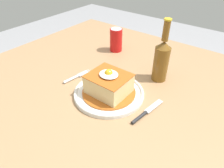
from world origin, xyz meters
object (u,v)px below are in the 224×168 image
main_plate (109,93)px  soda_can (116,40)px  fork (75,77)px  beer_bottle_amber (162,59)px  knife (144,114)px

main_plate → soda_can: soda_can is taller
fork → soda_can: 0.34m
fork → beer_bottle_amber: size_ratio=0.53×
fork → beer_bottle_amber: (0.29, 0.22, 0.09)m
knife → soda_can: soda_can is taller
main_plate → fork: size_ratio=1.95×
knife → beer_bottle_amber: beer_bottle_amber is taller
soda_can → beer_bottle_amber: size_ratio=0.47×
fork → main_plate: bearing=0.8°
fork → knife: bearing=-2.3°
beer_bottle_amber → knife: bearing=-75.0°
fork → soda_can: soda_can is taller
main_plate → knife: (0.17, -0.02, -0.00)m
knife → fork: bearing=177.7°
knife → soda_can: (-0.38, 0.35, 0.06)m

